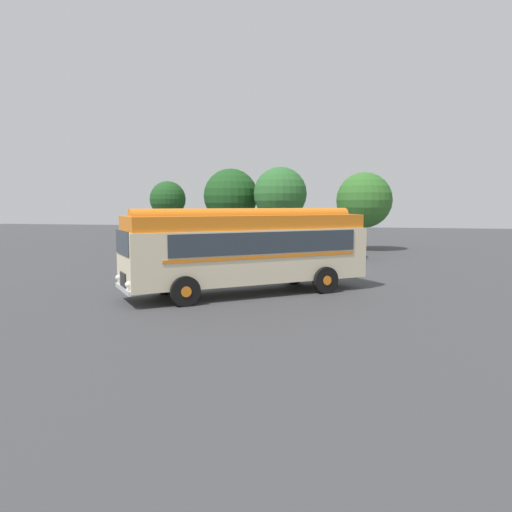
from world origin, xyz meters
The scene contains 10 objects.
ground_plane centered at (0.00, 0.00, 0.00)m, with size 120.00×120.00×0.00m, color #3D3D3F.
vintage_bus centered at (0.84, -0.15, 1.89)m, with size 9.41×8.19×3.49m.
car_near_left centered at (-1.24, 13.42, 0.85)m, with size 2.03×4.24×1.66m.
car_mid_left centered at (1.90, 12.66, 0.85)m, with size 2.35×4.38×1.66m.
car_mid_right centered at (4.29, 13.75, 0.85)m, with size 2.21×4.32×1.66m.
box_van centered at (-4.04, 13.56, 1.36)m, with size 2.66×5.89×2.50m.
tree_far_left centered at (-10.91, 19.90, 3.97)m, with size 3.02×3.02×5.57m.
tree_left_of_centre centered at (-5.82, 21.28, 4.28)m, with size 4.58×4.58×6.63m.
tree_centre centered at (-1.28, 19.74, 4.52)m, with size 4.25×4.25×6.59m.
tree_right_of_centre centered at (5.20, 20.52, 3.96)m, with size 4.36×4.36×6.13m.
Camera 1 is at (5.54, -19.73, 3.66)m, focal length 35.00 mm.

